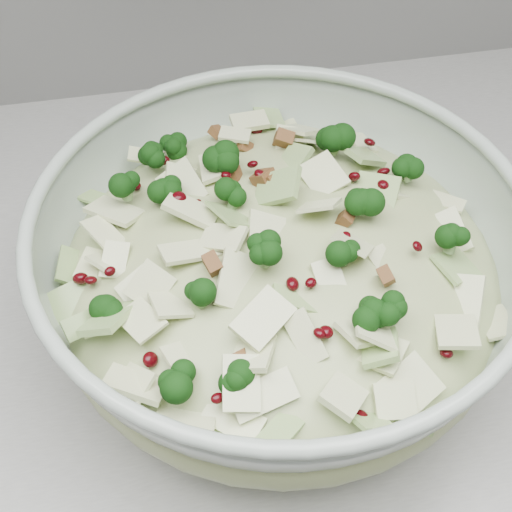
{
  "coord_description": "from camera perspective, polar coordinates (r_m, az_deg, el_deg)",
  "views": [
    {
      "loc": [
        -0.06,
        1.26,
        1.39
      ],
      "look_at": [
        0.01,
        1.6,
        1.01
      ],
      "focal_mm": 50.0,
      "sensor_mm": 36.0,
      "label": 1
    }
  ],
  "objects": [
    {
      "name": "counter",
      "position": [
        1.04,
        -1.58,
        -16.41
      ],
      "size": [
        3.6,
        0.6,
        0.9
      ],
      "primitive_type": "cube",
      "color": "#ACACA8",
      "rests_on": "floor"
    },
    {
      "name": "salad",
      "position": [
        0.53,
        1.92,
        0.04
      ],
      "size": [
        0.4,
        0.4,
        0.15
      ],
      "rotation": [
        0.0,
        0.0,
        0.23
      ],
      "color": "#BABF83",
      "rests_on": "mixing_bowl"
    },
    {
      "name": "mixing_bowl",
      "position": [
        0.55,
        1.85,
        -1.6
      ],
      "size": [
        0.39,
        0.39,
        0.15
      ],
      "rotation": [
        0.0,
        0.0,
        0.08
      ],
      "color": "#A2B2A5",
      "rests_on": "counter"
    }
  ]
}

